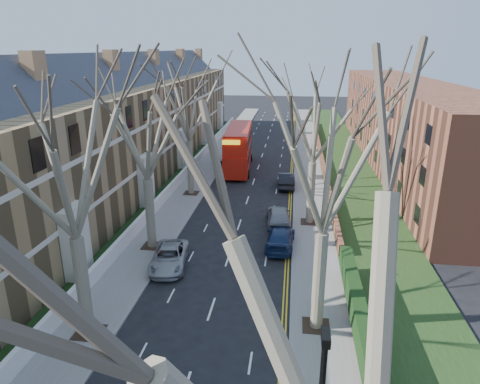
% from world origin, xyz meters
% --- Properties ---
extents(pavement_left, '(3.00, 102.00, 0.12)m').
position_xyz_m(pavement_left, '(-6.00, 39.00, 0.06)').
color(pavement_left, slate).
rests_on(pavement_left, ground).
extents(pavement_right, '(3.00, 102.00, 0.12)m').
position_xyz_m(pavement_right, '(6.00, 39.00, 0.06)').
color(pavement_right, slate).
rests_on(pavement_right, ground).
extents(terrace_left, '(9.70, 78.00, 13.60)m').
position_xyz_m(terrace_left, '(-13.65, 31.00, 5.53)').
color(terrace_left, olive).
rests_on(terrace_left, ground).
extents(flats_right, '(13.97, 54.00, 10.00)m').
position_xyz_m(flats_right, '(17.46, 43.00, 4.98)').
color(flats_right, brown).
rests_on(flats_right, ground).
extents(front_wall_left, '(0.30, 78.00, 1.00)m').
position_xyz_m(front_wall_left, '(-7.65, 31.00, 0.62)').
color(front_wall_left, white).
rests_on(front_wall_left, ground).
extents(grass_verge_right, '(6.00, 102.00, 0.06)m').
position_xyz_m(grass_verge_right, '(10.50, 39.00, 0.15)').
color(grass_verge_right, '#1E3312').
rests_on(grass_verge_right, ground).
extents(tree_left_mid, '(10.50, 10.50, 14.71)m').
position_xyz_m(tree_left_mid, '(-5.70, 6.00, 9.56)').
color(tree_left_mid, '#746953').
rests_on(tree_left_mid, ground).
extents(tree_left_far, '(10.15, 10.15, 14.22)m').
position_xyz_m(tree_left_far, '(-5.70, 16.00, 9.24)').
color(tree_left_far, '#746953').
rests_on(tree_left_far, ground).
extents(tree_left_dist, '(10.50, 10.50, 14.71)m').
position_xyz_m(tree_left_dist, '(-5.70, 28.00, 9.56)').
color(tree_left_dist, '#746953').
rests_on(tree_left_dist, ground).
extents(tree_right_near, '(10.85, 10.85, 15.20)m').
position_xyz_m(tree_right_near, '(5.70, -6.00, 9.86)').
color(tree_right_near, '#746953').
rests_on(tree_right_near, ground).
extents(tree_right_mid, '(10.50, 10.50, 14.71)m').
position_xyz_m(tree_right_mid, '(5.70, 8.00, 9.56)').
color(tree_right_mid, '#746953').
rests_on(tree_right_mid, ground).
extents(tree_right_far, '(10.15, 10.15, 14.22)m').
position_xyz_m(tree_right_far, '(5.70, 22.00, 9.24)').
color(tree_right_far, '#746953').
rests_on(tree_right_far, ground).
extents(double_decker_bus, '(3.47, 11.85, 4.87)m').
position_xyz_m(double_decker_bus, '(-2.29, 37.89, 2.40)').
color(double_decker_bus, '#B1190C').
rests_on(double_decker_bus, ground).
extents(car_left_far, '(2.81, 5.04, 1.33)m').
position_xyz_m(car_left_far, '(-3.68, 13.47, 0.67)').
color(car_left_far, '#98999D').
rests_on(car_left_far, ground).
extents(car_right_near, '(2.16, 4.85, 1.38)m').
position_xyz_m(car_right_near, '(3.49, 17.32, 0.69)').
color(car_right_near, navy).
rests_on(car_right_near, ground).
extents(car_right_mid, '(2.31, 4.83, 1.59)m').
position_xyz_m(car_right_mid, '(3.18, 21.36, 0.80)').
color(car_right_mid, gray).
rests_on(car_right_mid, ground).
extents(car_right_far, '(1.86, 4.75, 1.54)m').
position_xyz_m(car_right_far, '(3.53, 31.57, 0.77)').
color(car_right_far, black).
rests_on(car_right_far, ground).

